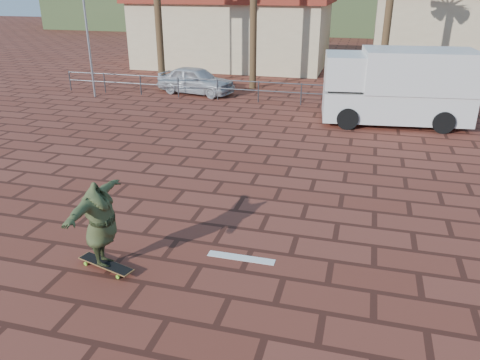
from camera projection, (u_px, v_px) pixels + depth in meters
The scene contains 11 objects.
ground at pixel (225, 226), 10.80m from camera, with size 120.00×120.00×0.00m, color brown.
paint_stripe at pixel (241, 258), 9.57m from camera, with size 1.40×0.22×0.01m, color white.
guardrail at pixel (301, 90), 21.20m from camera, with size 24.06×0.06×1.00m.
building_west at pixel (234, 30), 30.90m from camera, with size 12.60×7.60×4.50m.
building_east at pixel (458, 28), 29.22m from camera, with size 10.60×6.60×5.00m.
hill_front at pixel (350, 3), 54.06m from camera, with size 70.00×18.00×6.00m, color #384C28.
longboard at pixel (106, 264), 9.17m from camera, with size 1.29×0.61×0.12m.
skateboarder at pixel (101, 224), 8.82m from camera, with size 2.13×0.58×1.73m, color #3B4525.
campervan at pixel (398, 86), 18.09m from camera, with size 5.77×2.98×2.87m.
car_silver at pixel (196, 80), 23.40m from camera, with size 1.59×3.94×1.34m, color #B4B6BB.
car_white at pixel (418, 80), 23.42m from camera, with size 1.45×4.16×1.37m, color silver.
Camera 1 is at (2.81, -9.11, 5.21)m, focal length 35.00 mm.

